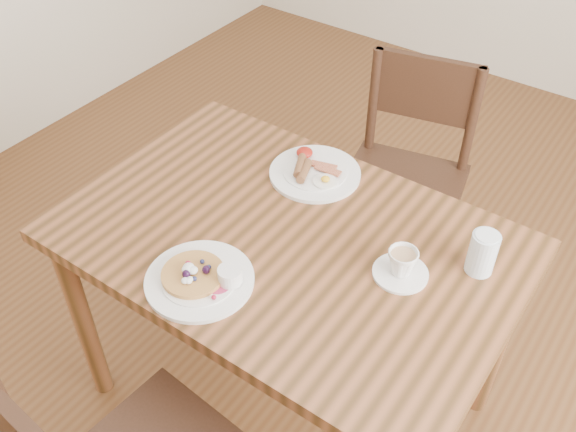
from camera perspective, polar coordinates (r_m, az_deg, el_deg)
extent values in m
plane|color=#5A3419|center=(2.28, 0.00, -15.56)|extent=(5.00, 5.00, 0.00)
cube|color=brown|center=(1.71, 0.00, -2.25)|extent=(1.20, 0.80, 0.04)
cylinder|color=brown|center=(2.11, -17.76, -8.82)|extent=(0.06, 0.06, 0.71)
cylinder|color=brown|center=(2.07, 18.21, -10.30)|extent=(0.06, 0.06, 0.71)
cylinder|color=brown|center=(2.42, -5.79, 1.07)|extent=(0.06, 0.06, 0.71)
cylinder|color=#351D13|center=(1.99, -10.19, -18.31)|extent=(0.04, 0.04, 0.43)
cube|color=#351D13|center=(2.36, 10.01, 2.43)|extent=(0.50, 0.50, 0.04)
cylinder|color=#351D13|center=(2.42, 4.14, -3.31)|extent=(0.04, 0.04, 0.43)
cylinder|color=#351D13|center=(2.37, 12.40, -5.62)|extent=(0.04, 0.04, 0.43)
cylinder|color=#351D13|center=(2.67, 6.73, 1.74)|extent=(0.04, 0.04, 0.43)
cylinder|color=#351D13|center=(2.63, 14.20, -0.24)|extent=(0.04, 0.04, 0.43)
cylinder|color=#351D13|center=(2.36, 16.00, 7.90)|extent=(0.04, 0.04, 0.43)
cylinder|color=#351D13|center=(2.41, 7.58, 9.96)|extent=(0.04, 0.04, 0.43)
cube|color=#351D13|center=(2.34, 12.14, 11.04)|extent=(0.38, 0.11, 0.24)
cylinder|color=white|center=(1.60, -7.86, -5.66)|extent=(0.27, 0.27, 0.01)
cylinder|color=white|center=(1.59, -7.88, -5.49)|extent=(0.19, 0.19, 0.01)
cylinder|color=#B22D59|center=(1.57, -6.28, -5.98)|extent=(0.07, 0.07, 0.00)
cylinder|color=#C68C47|center=(1.59, -8.44, -5.14)|extent=(0.16, 0.16, 0.01)
ellipsoid|color=white|center=(1.58, -8.76, -4.75)|extent=(0.03, 0.03, 0.02)
ellipsoid|color=white|center=(1.56, -8.94, -5.62)|extent=(0.02, 0.02, 0.01)
cylinder|color=white|center=(1.56, -5.17, -5.27)|extent=(0.06, 0.06, 0.04)
cylinder|color=#591E07|center=(1.55, -5.21, -4.86)|extent=(0.05, 0.05, 0.00)
sphere|color=black|center=(1.57, -7.31, -4.92)|extent=(0.02, 0.02, 0.02)
sphere|color=#1E234C|center=(1.59, -6.89, -4.40)|extent=(0.01, 0.01, 0.01)
sphere|color=#1E234C|center=(1.61, -7.60, -3.77)|extent=(0.01, 0.01, 0.01)
sphere|color=#B21938|center=(1.59, -8.40, -4.34)|extent=(0.02, 0.02, 0.02)
sphere|color=black|center=(1.58, -8.83, -4.90)|extent=(0.02, 0.02, 0.02)
sphere|color=#1E234C|center=(1.56, -8.11, -5.65)|extent=(0.01, 0.01, 0.01)
sphere|color=#1E234C|center=(1.53, -7.16, -7.36)|extent=(0.01, 0.01, 0.01)
sphere|color=#B21938|center=(1.54, -5.85, -6.74)|extent=(0.01, 0.01, 0.01)
cylinder|color=white|center=(1.90, 2.41, 3.83)|extent=(0.27, 0.27, 0.01)
cylinder|color=white|center=(1.89, 2.42, 3.99)|extent=(0.19, 0.19, 0.01)
cylinder|color=brown|center=(1.89, 1.08, 4.51)|extent=(0.06, 0.10, 0.03)
cylinder|color=brown|center=(1.87, 1.45, 4.01)|extent=(0.06, 0.10, 0.03)
cube|color=maroon|center=(1.90, 3.18, 4.50)|extent=(0.08, 0.04, 0.01)
cube|color=maroon|center=(1.88, 3.57, 4.11)|extent=(0.08, 0.03, 0.01)
cylinder|color=white|center=(1.85, 3.33, 3.07)|extent=(0.07, 0.07, 0.00)
ellipsoid|color=yellow|center=(1.84, 3.35, 3.31)|extent=(0.03, 0.03, 0.01)
ellipsoid|color=#A5190F|center=(1.94, 1.48, 5.66)|extent=(0.05, 0.05, 0.03)
cylinder|color=white|center=(1.62, 9.95, -5.02)|extent=(0.14, 0.14, 0.01)
imported|color=white|center=(1.60, 10.11, -4.06)|extent=(0.09, 0.09, 0.07)
cylinder|color=tan|center=(1.58, 10.21, -3.47)|extent=(0.07, 0.07, 0.00)
cylinder|color=silver|center=(1.64, 16.89, -3.17)|extent=(0.07, 0.07, 0.12)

